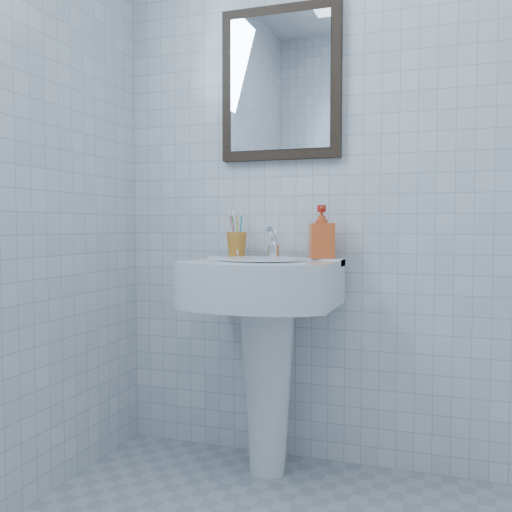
% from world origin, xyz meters
% --- Properties ---
extents(wall_back, '(2.20, 0.02, 2.50)m').
position_xyz_m(wall_back, '(0.00, 1.20, 1.25)').
color(wall_back, silver).
rests_on(wall_back, ground).
extents(washbasin, '(0.55, 0.40, 0.85)m').
position_xyz_m(washbasin, '(-0.41, 0.99, 0.57)').
color(washbasin, white).
rests_on(washbasin, ground).
extents(faucet, '(0.05, 0.11, 0.13)m').
position_xyz_m(faucet, '(-0.41, 1.09, 0.89)').
color(faucet, white).
rests_on(faucet, washbasin).
extents(toothbrush_cup, '(0.11, 0.11, 0.10)m').
position_xyz_m(toothbrush_cup, '(-0.57, 1.10, 0.89)').
color(toothbrush_cup, '#BE6D20').
rests_on(toothbrush_cup, washbasin).
extents(soap_dispenser, '(0.12, 0.12, 0.20)m').
position_xyz_m(soap_dispenser, '(-0.22, 1.11, 0.94)').
color(soap_dispenser, red).
rests_on(soap_dispenser, washbasin).
extents(wall_mirror, '(0.50, 0.04, 0.62)m').
position_xyz_m(wall_mirror, '(-0.41, 1.18, 1.55)').
color(wall_mirror, black).
rests_on(wall_mirror, wall_back).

